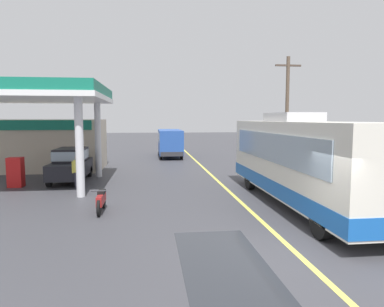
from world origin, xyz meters
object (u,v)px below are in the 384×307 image
at_px(car_at_pump, 71,163).
at_px(pedestrian_near_pump, 78,170).
at_px(coach_bus_main, 301,162).
at_px(minibus_opposing_lane, 170,141).
at_px(motorcycle_parked_forecourt, 101,200).

distance_m(car_at_pump, pedestrian_near_pump, 2.36).
bearing_deg(coach_bus_main, pedestrian_near_pump, 155.28).
bearing_deg(pedestrian_near_pump, minibus_opposing_lane, 69.28).
bearing_deg(motorcycle_parked_forecourt, car_at_pump, 110.63).
relative_size(coach_bus_main, motorcycle_parked_forecourt, 6.13).
xyz_separation_m(car_at_pump, minibus_opposing_lane, (6.12, 11.85, 0.46)).
height_order(car_at_pump, pedestrian_near_pump, car_at_pump).
bearing_deg(minibus_opposing_lane, pedestrian_near_pump, -110.72).
relative_size(car_at_pump, motorcycle_parked_forecourt, 2.33).
distance_m(coach_bus_main, car_at_pump, 12.26).
height_order(coach_bus_main, pedestrian_near_pump, coach_bus_main).
height_order(coach_bus_main, car_at_pump, coach_bus_main).
bearing_deg(motorcycle_parked_forecourt, minibus_opposing_lane, 79.12).
bearing_deg(car_at_pump, motorcycle_parked_forecourt, -69.37).
height_order(coach_bus_main, minibus_opposing_lane, coach_bus_main).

